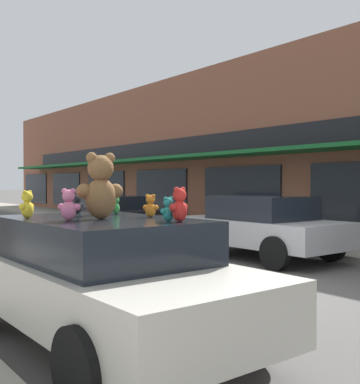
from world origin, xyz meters
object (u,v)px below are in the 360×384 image
teddy_bear_blue (99,205)px  teddy_bear_red (179,205)px  teddy_bear_black (77,204)px  teddy_bear_pink (69,205)px  teddy_bear_giant (101,187)px  parked_car_far_right (112,212)px  teddy_bear_green (116,205)px  parked_car_far_center (262,225)px  teddy_bear_teal (168,209)px  plush_art_car (100,276)px  teddy_bear_orange (150,206)px  teddy_bear_yellow (27,205)px  teddy_bear_cream (98,200)px

teddy_bear_blue → teddy_bear_red: teddy_bear_red is taller
teddy_bear_black → teddy_bear_pink: 1.23m
teddy_bear_giant → teddy_bear_pink: teddy_bear_giant is taller
teddy_bear_red → parked_car_far_right: 12.49m
teddy_bear_green → parked_car_far_center: bearing=168.7°
teddy_bear_teal → plush_art_car: bearing=-73.0°
teddy_bear_orange → teddy_bear_yellow: bearing=25.5°
teddy_bear_giant → teddy_bear_blue: size_ratio=2.79×
teddy_bear_orange → teddy_bear_red: teddy_bear_red is taller
teddy_bear_giant → teddy_bear_pink: 0.41m
teddy_bear_red → parked_car_far_right: (5.50, 11.19, -0.82)m
teddy_bear_teal → teddy_bear_blue: bearing=-93.8°
teddy_bear_giant → teddy_bear_yellow: 0.84m
teddy_bear_red → teddy_bear_teal: bearing=-75.6°
teddy_bear_giant → teddy_bear_green: (0.53, 0.60, -0.23)m
teddy_bear_orange → teddy_bear_green: bearing=-31.4°
teddy_bear_yellow → parked_car_far_center: size_ratio=0.08×
teddy_bear_pink → teddy_bear_blue: bearing=-91.4°
plush_art_car → teddy_bear_orange: size_ratio=16.64×
teddy_bear_cream → teddy_bear_teal: teddy_bear_cream is taller
teddy_bear_giant → teddy_bear_black: bearing=-92.9°
teddy_bear_red → teddy_bear_pink: bearing=-59.3°
teddy_bear_yellow → teddy_bear_teal: teddy_bear_yellow is taller
teddy_bear_giant → parked_car_far_center: bearing=-142.0°
teddy_bear_black → parked_car_far_center: teddy_bear_black is taller
teddy_bear_pink → teddy_bear_red: bearing=-179.9°
teddy_bear_yellow → teddy_bear_black: size_ratio=1.32×
teddy_bear_yellow → teddy_bear_giant: bearing=102.8°
parked_car_far_right → teddy_bear_green: bearing=-119.0°
teddy_bear_teal → teddy_bear_orange: bearing=-114.2°
teddy_bear_giant → teddy_bear_green: bearing=-121.8°
teddy_bear_giant → teddy_bear_red: teddy_bear_giant is taller
teddy_bear_cream → teddy_bear_teal: (0.13, -1.25, -0.07)m
teddy_bear_giant → parked_car_far_center: teddy_bear_giant is taller
teddy_bear_giant → teddy_bear_red: bearing=127.5°
teddy_bear_yellow → teddy_bear_black: teddy_bear_yellow is taller
teddy_bear_cream → parked_car_far_right: 11.39m
teddy_bear_giant → parked_car_far_right: 11.99m
teddy_bear_red → teddy_bear_teal: (-0.06, 0.11, -0.05)m
teddy_bear_blue → teddy_bear_cream: teddy_bear_cream is taller
plush_art_car → teddy_bear_giant: size_ratio=6.09×
teddy_bear_blue → teddy_bear_black: bearing=-56.0°
teddy_bear_blue → teddy_bear_cream: (-0.07, -0.10, 0.06)m
teddy_bear_blue → teddy_bear_black: (-0.09, 0.42, -0.01)m
teddy_bear_orange → teddy_bear_cream: teddy_bear_cream is taller
teddy_bear_yellow → teddy_bear_green: 1.12m
plush_art_car → teddy_bear_pink: bearing=-167.6°
teddy_bear_yellow → teddy_bear_orange: teddy_bear_yellow is taller
teddy_bear_cream → parked_car_far_right: teddy_bear_cream is taller
teddy_bear_giant → teddy_bear_orange: (0.58, -0.09, -0.22)m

